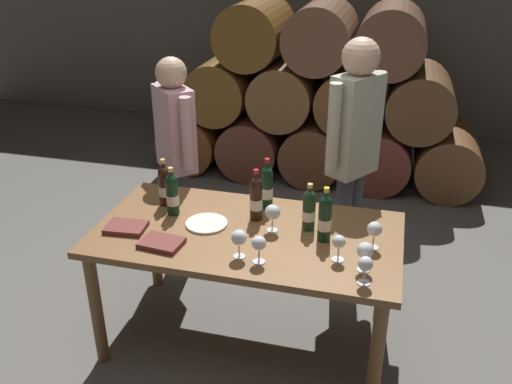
% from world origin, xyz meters
% --- Properties ---
extents(ground_plane, '(14.00, 14.00, 0.00)m').
position_xyz_m(ground_plane, '(0.00, 0.00, 0.00)').
color(ground_plane, '#66635E').
extents(cellar_back_wall, '(10.00, 0.24, 2.80)m').
position_xyz_m(cellar_back_wall, '(0.00, 4.20, 1.40)').
color(cellar_back_wall, slate).
rests_on(cellar_back_wall, ground_plane).
extents(barrel_stack, '(3.12, 0.90, 1.69)m').
position_xyz_m(barrel_stack, '(0.00, 2.60, 0.75)').
color(barrel_stack, brown).
rests_on(barrel_stack, ground_plane).
extents(dining_table, '(1.70, 0.90, 0.76)m').
position_xyz_m(dining_table, '(0.00, 0.00, 0.67)').
color(dining_table, brown).
rests_on(dining_table, ground_plane).
extents(wine_bottle_0, '(0.07, 0.07, 0.31)m').
position_xyz_m(wine_bottle_0, '(0.01, 0.15, 0.89)').
color(wine_bottle_0, black).
rests_on(wine_bottle_0, dining_table).
extents(wine_bottle_1, '(0.07, 0.07, 0.31)m').
position_xyz_m(wine_bottle_1, '(0.43, 0.02, 0.89)').
color(wine_bottle_1, black).
rests_on(wine_bottle_1, dining_table).
extents(wine_bottle_2, '(0.07, 0.07, 0.32)m').
position_xyz_m(wine_bottle_2, '(0.04, 0.31, 0.90)').
color(wine_bottle_2, black).
rests_on(wine_bottle_2, dining_table).
extents(wine_bottle_3, '(0.07, 0.07, 0.30)m').
position_xyz_m(wine_bottle_3, '(-0.48, 0.09, 0.89)').
color(wine_bottle_3, black).
rests_on(wine_bottle_3, dining_table).
extents(wine_bottle_4, '(0.07, 0.07, 0.30)m').
position_xyz_m(wine_bottle_4, '(-0.57, 0.19, 0.89)').
color(wine_bottle_4, black).
rests_on(wine_bottle_4, dining_table).
extents(wine_bottle_5, '(0.07, 0.07, 0.28)m').
position_xyz_m(wine_bottle_5, '(0.33, 0.12, 0.88)').
color(wine_bottle_5, '#19381E').
rests_on(wine_bottle_5, dining_table).
extents(wine_glass_0, '(0.07, 0.07, 0.14)m').
position_xyz_m(wine_glass_0, '(0.53, -0.16, 0.86)').
color(wine_glass_0, white).
rests_on(wine_glass_0, dining_table).
extents(wine_glass_1, '(0.08, 0.08, 0.16)m').
position_xyz_m(wine_glass_1, '(0.66, -0.23, 0.87)').
color(wine_glass_1, white).
rests_on(wine_glass_1, dining_table).
extents(wine_glass_2, '(0.09, 0.09, 0.16)m').
position_xyz_m(wine_glass_2, '(0.13, 0.04, 0.87)').
color(wine_glass_2, white).
rests_on(wine_glass_2, dining_table).
extents(wine_glass_3, '(0.07, 0.07, 0.15)m').
position_xyz_m(wine_glass_3, '(0.67, -0.34, 0.86)').
color(wine_glass_3, white).
rests_on(wine_glass_3, dining_table).
extents(wine_glass_4, '(0.07, 0.07, 0.15)m').
position_xyz_m(wine_glass_4, '(0.14, -0.28, 0.87)').
color(wine_glass_4, white).
rests_on(wine_glass_4, dining_table).
extents(wine_glass_5, '(0.08, 0.08, 0.16)m').
position_xyz_m(wine_glass_5, '(0.03, -0.26, 0.87)').
color(wine_glass_5, white).
rests_on(wine_glass_5, dining_table).
extents(wine_glass_6, '(0.08, 0.08, 0.15)m').
position_xyz_m(wine_glass_6, '(0.69, -0.00, 0.87)').
color(wine_glass_6, white).
rests_on(wine_glass_6, dining_table).
extents(tasting_notebook, '(0.24, 0.18, 0.03)m').
position_xyz_m(tasting_notebook, '(-0.40, -0.26, 0.77)').
color(tasting_notebook, brown).
rests_on(tasting_notebook, dining_table).
extents(leather_ledger, '(0.23, 0.18, 0.03)m').
position_xyz_m(leather_ledger, '(-0.66, -0.15, 0.77)').
color(leather_ledger, brown).
rests_on(leather_ledger, dining_table).
extents(serving_plate, '(0.24, 0.24, 0.01)m').
position_xyz_m(serving_plate, '(-0.24, 0.02, 0.77)').
color(serving_plate, white).
rests_on(serving_plate, dining_table).
extents(sommelier_presenting, '(0.33, 0.43, 1.72)m').
position_xyz_m(sommelier_presenting, '(0.50, 0.75, 1.04)').
color(sommelier_presenting, '#383842').
rests_on(sommelier_presenting, ground_plane).
extents(taster_seated_left, '(0.37, 0.38, 1.54)m').
position_xyz_m(taster_seated_left, '(-0.70, 0.72, 0.92)').
color(taster_seated_left, '#383842').
rests_on(taster_seated_left, ground_plane).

